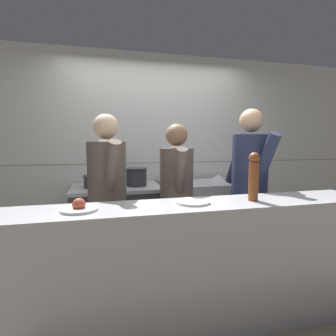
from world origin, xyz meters
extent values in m
plane|color=#7F705B|center=(0.00, 0.00, 0.00)|extent=(14.00, 14.00, 0.00)
cube|color=silver|center=(0.00, 1.41, 1.30)|extent=(8.00, 0.06, 2.60)
cube|color=gray|center=(0.00, 1.38, 1.15)|extent=(8.00, 0.00, 0.01)
cube|color=#38383D|center=(-0.54, 1.01, 0.44)|extent=(1.01, 0.70, 0.87)
cube|color=#B7BABF|center=(-0.54, 1.01, 0.89)|extent=(1.03, 0.71, 0.04)
cube|color=#B7BABF|center=(-0.54, 0.68, 0.50)|extent=(0.91, 0.03, 0.10)
cube|color=#B7BABF|center=(0.56, 1.01, 0.46)|extent=(1.06, 0.65, 0.92)
cube|color=black|center=(0.56, 0.71, 0.05)|extent=(1.04, 0.04, 0.10)
cube|color=#B7BABF|center=(0.02, -0.32, 0.49)|extent=(2.84, 0.45, 0.98)
cylinder|color=#2D2D33|center=(-0.75, 0.99, 0.98)|extent=(0.31, 0.31, 0.14)
cylinder|color=#2D2D33|center=(-0.75, 0.99, 1.05)|extent=(0.33, 0.33, 0.01)
cylinder|color=#2D2D33|center=(-0.30, 0.97, 1.02)|extent=(0.24, 0.24, 0.21)
cylinder|color=#2D2D33|center=(-0.30, 0.97, 1.12)|extent=(0.25, 0.25, 0.01)
cone|color=#B7BABF|center=(0.79, 1.04, 0.96)|extent=(0.30, 0.30, 0.09)
cylinder|color=white|center=(-0.84, -0.32, 0.99)|extent=(0.25, 0.25, 0.02)
sphere|color=#B24733|center=(-0.84, -0.32, 1.02)|extent=(0.09, 0.09, 0.09)
cylinder|color=white|center=(-0.03, -0.30, 0.99)|extent=(0.26, 0.26, 0.02)
cylinder|color=brown|center=(0.45, -0.33, 1.13)|extent=(0.07, 0.07, 0.30)
sphere|color=brown|center=(0.45, -0.33, 1.32)|extent=(0.08, 0.08, 0.08)
cube|color=black|center=(-0.65, 0.27, 0.39)|extent=(0.32, 0.24, 0.79)
cylinder|color=brown|center=(-0.65, 0.27, 1.11)|extent=(0.41, 0.41, 0.65)
sphere|color=beige|center=(-0.65, 0.27, 1.57)|extent=(0.22, 0.22, 0.22)
cylinder|color=brown|center=(-0.69, 0.47, 1.19)|extent=(0.17, 0.34, 0.54)
cylinder|color=brown|center=(-0.61, 0.08, 1.19)|extent=(0.17, 0.34, 0.54)
cube|color=black|center=(0.01, 0.32, 0.38)|extent=(0.30, 0.21, 0.75)
cylinder|color=brown|center=(0.01, 0.32, 1.06)|extent=(0.36, 0.36, 0.62)
sphere|color=#8C664C|center=(0.01, 0.32, 1.50)|extent=(0.21, 0.21, 0.21)
cylinder|color=brown|center=(0.03, 0.51, 1.14)|extent=(0.13, 0.32, 0.52)
cylinder|color=brown|center=(-0.01, 0.13, 1.14)|extent=(0.13, 0.32, 0.52)
cube|color=black|center=(0.77, 0.26, 0.41)|extent=(0.33, 0.24, 0.83)
cylinder|color=#262D4C|center=(0.77, 0.26, 1.17)|extent=(0.41, 0.41, 0.68)
sphere|color=#D8AD84|center=(0.77, 0.26, 1.65)|extent=(0.23, 0.23, 0.23)
cylinder|color=#262D4C|center=(0.74, 0.47, 1.25)|extent=(0.15, 0.35, 0.57)
cylinder|color=#262D4C|center=(0.80, 0.05, 1.25)|extent=(0.15, 0.35, 0.57)
camera|label=1|loc=(-0.67, -2.13, 1.44)|focal=28.00mm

